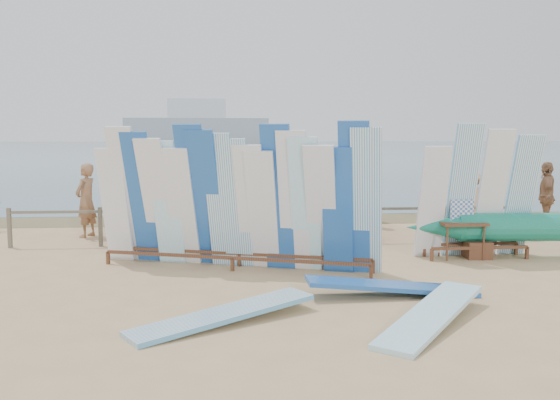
{
  "coord_description": "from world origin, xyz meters",
  "views": [
    {
      "loc": [
        -1.0,
        -10.58,
        2.51
      ],
      "look_at": [
        0.06,
        2.48,
        1.08
      ],
      "focal_mm": 38.0,
      "sensor_mm": 36.0,
      "label": 1
    }
  ],
  "objects": [
    {
      "name": "fence",
      "position": [
        0.0,
        3.0,
        0.63
      ],
      "size": [
        12.08,
        0.08,
        0.9
      ],
      "color": "#6B6351",
      "rests_on": "ground"
    },
    {
      "name": "beachgoer_11",
      "position": [
        -3.84,
        6.68,
        0.78
      ],
      "size": [
        0.95,
        1.51,
        1.55
      ],
      "primitive_type": "imported",
      "rotation": [
        0.0,
        0.0,
        4.34
      ],
      "color": "beige",
      "rests_on": "ground"
    },
    {
      "name": "ocean",
      "position": [
        0.0,
        128.0,
        0.0
      ],
      "size": [
        320.0,
        240.0,
        0.02
      ],
      "primitive_type": "cube",
      "color": "#436979",
      "rests_on": "ground"
    },
    {
      "name": "beachgoer_8",
      "position": [
        2.64,
        5.23,
        0.81
      ],
      "size": [
        0.8,
        0.83,
        1.61
      ],
      "primitive_type": "imported",
      "rotation": [
        0.0,
        0.0,
        5.44
      ],
      "color": "beige",
      "rests_on": "ground"
    },
    {
      "name": "flat_board_b",
      "position": [
        1.63,
        -3.1,
        0.0
      ],
      "size": [
        2.13,
        2.45,
        0.28
      ],
      "primitive_type": "cube",
      "rotation": [
        0.08,
        0.0,
        -0.68
      ],
      "color": "#97DBF2",
      "rests_on": "ground"
    },
    {
      "name": "stroller",
      "position": [
        1.98,
        3.74,
        0.46
      ],
      "size": [
        0.82,
        0.98,
        1.15
      ],
      "rotation": [
        0.0,
        0.0,
        0.34
      ],
      "color": "red",
      "rests_on": "ground"
    },
    {
      "name": "distant_ship",
      "position": [
        -12.0,
        180.0,
        5.31
      ],
      "size": [
        45.0,
        8.0,
        14.0
      ],
      "color": "#999EA3",
      "rests_on": "ocean"
    },
    {
      "name": "wet_sand_strip",
      "position": [
        0.0,
        7.2,
        0.0
      ],
      "size": [
        40.0,
        2.6,
        0.01
      ],
      "primitive_type": "cube",
      "color": "olive",
      "rests_on": "ground"
    },
    {
      "name": "beachgoer_0",
      "position": [
        -3.43,
        4.45,
        0.9
      ],
      "size": [
        0.96,
        0.86,
        1.8
      ],
      "primitive_type": "imported",
      "rotation": [
        0.0,
        0.0,
        3.78
      ],
      "color": "tan",
      "rests_on": "ground"
    },
    {
      "name": "beachgoer_9",
      "position": [
        5.61,
        5.23,
        0.78
      ],
      "size": [
        1.02,
        0.98,
        1.55
      ],
      "primitive_type": "imported",
      "rotation": [
        0.0,
        0.0,
        3.88
      ],
      "color": "tan",
      "rests_on": "ground"
    },
    {
      "name": "side_surfboard_rack",
      "position": [
        4.0,
        1.08,
        1.25
      ],
      "size": [
        2.46,
        0.82,
        2.76
      ],
      "rotation": [
        0.0,
        0.0,
        0.03
      ],
      "color": "brown",
      "rests_on": "ground"
    },
    {
      "name": "vendor_table",
      "position": [
        3.67,
        1.05,
        0.41
      ],
      "size": [
        0.92,
        0.65,
        1.22
      ],
      "rotation": [
        0.0,
        0.0,
        -0.0
      ],
      "color": "brown",
      "rests_on": "ground"
    },
    {
      "name": "main_surfboard_rack",
      "position": [
        -0.94,
        0.48,
        1.24
      ],
      "size": [
        5.39,
        2.32,
        2.77
      ],
      "rotation": [
        0.0,
        0.0,
        -0.32
      ],
      "color": "brown",
      "rests_on": "ground"
    },
    {
      "name": "beach_chair_right",
      "position": [
        1.3,
        4.26,
        0.27
      ],
      "size": [
        0.65,
        0.67,
        0.91
      ],
      "rotation": [
        0.0,
        0.0,
        -0.15
      ],
      "color": "red",
      "rests_on": "ground"
    },
    {
      "name": "beachgoer_5",
      "position": [
        0.73,
        6.81,
        0.94
      ],
      "size": [
        1.75,
        1.48,
        1.89
      ],
      "primitive_type": "imported",
      "rotation": [
        0.0,
        0.0,
        5.66
      ],
      "color": "beige",
      "rests_on": "ground"
    },
    {
      "name": "beach_chair_left",
      "position": [
        1.04,
        3.49,
        0.27
      ],
      "size": [
        0.79,
        0.8,
        0.91
      ],
      "rotation": [
        0.0,
        0.0,
        -0.5
      ],
      "color": "red",
      "rests_on": "ground"
    },
    {
      "name": "beachgoer_10",
      "position": [
        7.16,
        4.17,
        0.92
      ],
      "size": [
        0.84,
        1.17,
        1.84
      ],
      "primitive_type": "imported",
      "rotation": [
        0.0,
        0.0,
        4.33
      ],
      "color": "#8C6042",
      "rests_on": "ground"
    },
    {
      "name": "flat_board_d",
      "position": [
        1.49,
        -1.64,
        0.0
      ],
      "size": [
        2.7,
        0.6,
        0.31
      ],
      "primitive_type": "cube",
      "rotation": [
        0.09,
        0.0,
        1.59
      ],
      "color": "#235BB0",
      "rests_on": "ground"
    },
    {
      "name": "beachgoer_4",
      "position": [
        -1.71,
        5.61,
        0.78
      ],
      "size": [
        1.0,
        0.71,
        1.57
      ],
      "primitive_type": "imported",
      "rotation": [
        0.0,
        0.0,
        0.38
      ],
      "color": "#8C6042",
      "rests_on": "ground"
    },
    {
      "name": "beachgoer_1",
      "position": [
        -4.62,
        4.33,
        0.92
      ],
      "size": [
        0.58,
        0.76,
        1.83
      ],
      "primitive_type": "imported",
      "rotation": [
        0.0,
        0.0,
        4.35
      ],
      "color": "#8C6042",
      "rests_on": "ground"
    },
    {
      "name": "flat_board_e",
      "position": [
        -1.13,
        -2.79,
        0.0
      ],
      "size": [
        2.59,
        1.9,
        0.23
      ],
      "primitive_type": "cube",
      "rotation": [
        0.06,
        0.0,
        -1.02
      ],
      "color": "white",
      "rests_on": "ground"
    },
    {
      "name": "ground",
      "position": [
        0.0,
        0.0,
        0.0
      ],
      "size": [
        160.0,
        160.0,
        0.0
      ],
      "primitive_type": "plane",
      "color": "tan",
      "rests_on": "ground"
    },
    {
      "name": "beachgoer_7",
      "position": [
        2.86,
        6.45,
        0.77
      ],
      "size": [
        0.56,
        0.31,
        1.54
      ],
      "primitive_type": "imported",
      "rotation": [
        0.0,
        0.0,
        3.13
      ],
      "color": "#8C6042",
      "rests_on": "ground"
    }
  ]
}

